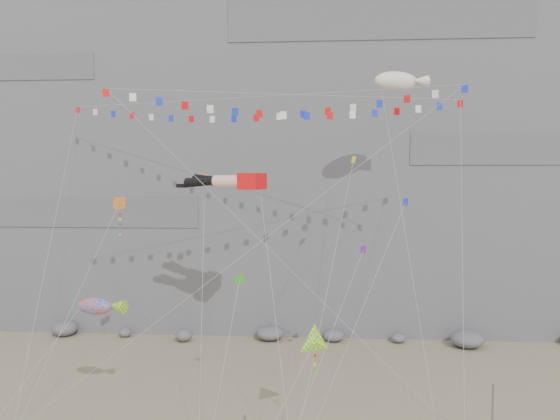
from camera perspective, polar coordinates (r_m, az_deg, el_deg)
ground at (r=37.11m, az=-3.53°, el=-20.96°), size 120.00×120.00×0.00m
cliff at (r=66.41m, az=0.08°, el=11.76°), size 80.00×28.00×50.00m
talus_boulders at (r=52.81m, az=-1.06°, el=-12.79°), size 60.00×3.00×1.20m
anchor_pole_right at (r=34.94m, az=21.31°, el=-19.43°), size 0.12×0.12×3.74m
legs_kite at (r=40.69m, az=-5.31°, el=2.99°), size 9.75×15.97×20.40m
flag_banner_upper at (r=44.57m, az=-3.71°, el=11.63°), size 31.96×18.13×28.21m
flag_banner_lower at (r=39.43m, az=1.62°, el=11.92°), size 24.76×11.26×24.67m
harlequin_kite at (r=39.82m, az=-16.46°, el=0.62°), size 5.20×7.67×15.62m
fish_windsock at (r=36.69m, az=-18.78°, el=-9.50°), size 7.34×4.72×9.76m
delta_kite at (r=32.09m, az=3.66°, el=-13.65°), size 4.64×5.97×8.61m
blimp_windsock at (r=45.01m, az=12.08°, el=12.97°), size 4.70×12.79×25.48m
small_kite_a at (r=43.34m, az=-7.87°, el=2.99°), size 3.24×15.34×21.37m
small_kite_b at (r=38.98m, az=8.61°, el=-4.37°), size 5.88×11.91×16.00m
small_kite_c at (r=35.30m, az=-4.27°, el=-7.44°), size 1.49×7.96×11.41m
small_kite_d at (r=42.68m, az=7.61°, el=4.83°), size 4.76×15.49×22.65m
small_kite_e at (r=35.94m, az=12.82°, el=0.38°), size 7.17×7.72×16.72m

